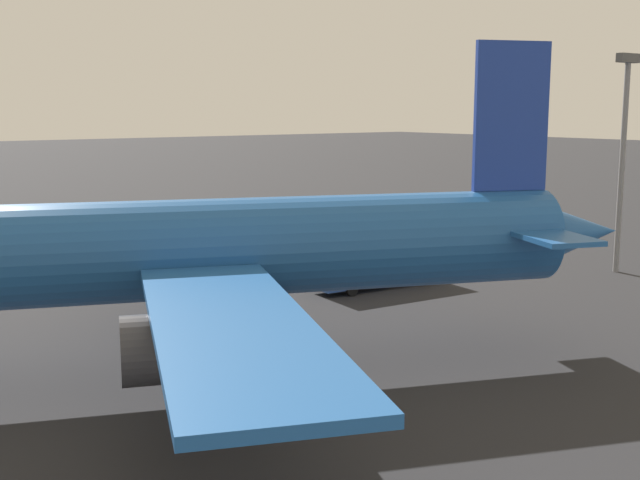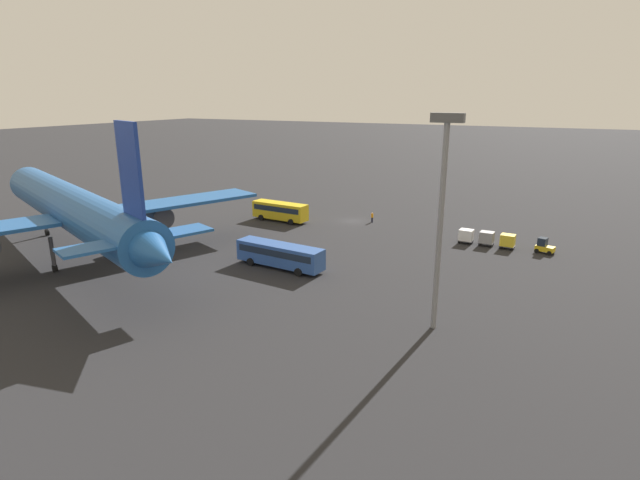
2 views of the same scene
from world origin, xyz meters
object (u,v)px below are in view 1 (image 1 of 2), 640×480
shuttle_bus_far (380,266)px  cargo_cart_grey (397,222)px  airplane (163,253)px  worker_person (232,234)px  baggage_tug (442,219)px  cargo_cart_white (379,224)px  cargo_cart_yellow (415,220)px  shuttle_bus_near (133,246)px

shuttle_bus_far → cargo_cart_grey: bearing=-129.8°
airplane → worker_person: size_ratio=31.37×
baggage_tug → cargo_cart_white: baggage_tug is taller
baggage_tug → cargo_cart_white: size_ratio=1.27×
airplane → cargo_cart_yellow: airplane is taller
airplane → shuttle_bus_far: size_ratio=4.52×
baggage_tug → shuttle_bus_far: bearing=52.3°
airplane → worker_person: 45.80m
cargo_cart_yellow → shuttle_bus_near: bearing=1.1°
shuttle_bus_far → cargo_cart_white: (-18.65, -21.71, -0.66)m
worker_person → cargo_cart_yellow: cargo_cart_yellow is taller
baggage_tug → airplane: bearing=46.3°
shuttle_bus_near → airplane: bearing=73.8°
airplane → cargo_cart_grey: airplane is taller
worker_person → shuttle_bus_far: bearing=86.2°
airplane → cargo_cart_white: size_ratio=26.11×
cargo_cart_yellow → baggage_tug: bearing=-177.3°
baggage_tug → worker_person: (27.42, -5.42, -0.07)m
cargo_cart_grey → cargo_cart_white: size_ratio=1.00×
baggage_tug → worker_person: baggage_tug is taller
cargo_cart_yellow → cargo_cart_grey: 2.91m
shuttle_bus_far → cargo_cart_yellow: 32.62m
shuttle_bus_near → baggage_tug: bearing=-174.5°
cargo_cart_yellow → cargo_cart_white: size_ratio=1.00×
shuttle_bus_near → shuttle_bus_far: 24.46m
worker_person → cargo_cart_white: cargo_cart_white is taller
shuttle_bus_near → cargo_cart_yellow: size_ratio=4.91×
worker_person → cargo_cart_grey: size_ratio=0.83×
worker_person → cargo_cart_yellow: bearing=166.0°
shuttle_bus_near → baggage_tug: shuttle_bus_near is taller
shuttle_bus_near → shuttle_bus_far: shuttle_bus_near is taller
airplane → shuttle_bus_near: (-11.50, -30.84, -5.11)m
worker_person → cargo_cart_grey: 20.50m
worker_person → baggage_tug: bearing=168.8°
cargo_cart_white → shuttle_bus_far: bearing=49.3°
cargo_cart_yellow → shuttle_bus_far: bearing=41.5°
cargo_cart_yellow → airplane: bearing=32.9°
shuttle_bus_near → cargo_cart_yellow: 37.18m
airplane → cargo_cart_yellow: bearing=-125.1°
shuttle_bus_near → shuttle_bus_far: size_ratio=0.85×
baggage_tug → shuttle_bus_near: bearing=16.9°
cargo_cart_yellow → cargo_cart_white: 5.80m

